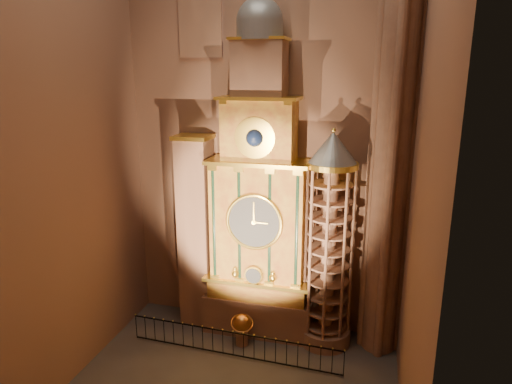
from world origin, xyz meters
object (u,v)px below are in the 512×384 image
(astronomical_clock, at_px, (259,209))
(iron_railing, at_px, (233,344))
(portrait_tower, at_px, (196,232))
(celestial_globe, at_px, (242,327))
(stair_turret, at_px, (329,244))

(astronomical_clock, height_order, iron_railing, astronomical_clock)
(astronomical_clock, height_order, portrait_tower, astronomical_clock)
(portrait_tower, height_order, celestial_globe, portrait_tower)
(astronomical_clock, distance_m, iron_railing, 6.59)
(astronomical_clock, bearing_deg, celestial_globe, -106.95)
(stair_turret, xyz_separation_m, celestial_globe, (-3.98, -1.30, -4.29))
(astronomical_clock, xyz_separation_m, stair_turret, (3.50, -0.26, -1.41))
(iron_railing, bearing_deg, astronomical_clock, 77.81)
(portrait_tower, bearing_deg, celestial_globe, -28.39)
(astronomical_clock, relative_size, portrait_tower, 1.64)
(portrait_tower, height_order, iron_railing, portrait_tower)
(astronomical_clock, bearing_deg, stair_turret, -4.30)
(celestial_globe, distance_m, iron_railing, 1.18)
(portrait_tower, distance_m, iron_railing, 5.93)
(celestial_globe, relative_size, iron_railing, 0.16)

